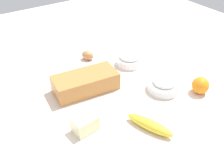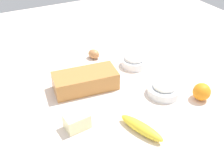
% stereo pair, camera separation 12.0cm
% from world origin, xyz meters
% --- Properties ---
extents(ground_plane, '(2.40, 2.40, 0.02)m').
position_xyz_m(ground_plane, '(0.00, 0.00, -0.01)').
color(ground_plane, beige).
extents(loaf_pan, '(0.29, 0.16, 0.08)m').
position_xyz_m(loaf_pan, '(-0.11, 0.05, 0.04)').
color(loaf_pan, '#B77A3D').
rests_on(loaf_pan, ground_plane).
extents(flour_bowl, '(0.15, 0.15, 0.06)m').
position_xyz_m(flour_bowl, '(0.18, -0.15, 0.03)').
color(flour_bowl, white).
rests_on(flour_bowl, ground_plane).
extents(sugar_bowl, '(0.13, 0.13, 0.07)m').
position_xyz_m(sugar_bowl, '(0.19, 0.11, 0.03)').
color(sugar_bowl, white).
rests_on(sugar_bowl, ground_plane).
extents(banana, '(0.11, 0.19, 0.04)m').
position_xyz_m(banana, '(-0.03, -0.30, 0.02)').
color(banana, yellow).
rests_on(banana, ground_plane).
extents(orange_fruit, '(0.08, 0.08, 0.08)m').
position_xyz_m(orange_fruit, '(0.30, -0.25, 0.04)').
color(orange_fruit, orange).
rests_on(orange_fruit, ground_plane).
extents(butter_block, '(0.10, 0.07, 0.06)m').
position_xyz_m(butter_block, '(-0.23, -0.17, 0.03)').
color(butter_block, '#F4EDB2').
rests_on(butter_block, ground_plane).
extents(egg_near_butter, '(0.07, 0.08, 0.05)m').
position_xyz_m(egg_near_butter, '(0.04, 0.28, 0.02)').
color(egg_near_butter, '#B97D4C').
rests_on(egg_near_butter, ground_plane).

